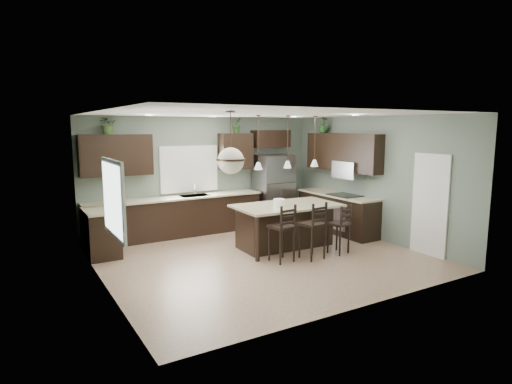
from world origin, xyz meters
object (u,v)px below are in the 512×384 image
(bar_stool_left, at_px, (282,233))
(bar_stool_right, at_px, (339,229))
(serving_dish, at_px, (279,202))
(refrigerator, at_px, (273,190))
(bar_stool_center, at_px, (312,230))
(kitchen_island, at_px, (287,226))
(plant_back_left, at_px, (108,124))

(bar_stool_left, xyz_separation_m, bar_stool_right, (1.30, -0.15, -0.06))
(bar_stool_left, bearing_deg, serving_dish, 53.85)
(refrigerator, bearing_deg, bar_stool_center, -108.50)
(bar_stool_left, distance_m, bar_stool_right, 1.30)
(serving_dish, xyz_separation_m, bar_stool_center, (0.15, -0.93, -0.43))
(serving_dish, height_order, bar_stool_center, bar_stool_center)
(refrigerator, bearing_deg, kitchen_island, -115.24)
(bar_stool_right, distance_m, plant_back_left, 5.33)
(refrigerator, height_order, serving_dish, refrigerator)
(kitchen_island, xyz_separation_m, bar_stool_right, (0.64, -0.92, 0.04))
(bar_stool_left, relative_size, bar_stool_right, 1.11)
(kitchen_island, xyz_separation_m, bar_stool_left, (-0.66, -0.78, 0.10))
(bar_stool_left, bearing_deg, plant_back_left, 124.07)
(serving_dish, bearing_deg, plant_back_left, 143.24)
(plant_back_left, bearing_deg, bar_stool_center, -45.38)
(bar_stool_left, distance_m, plant_back_left, 4.38)
(bar_stool_right, relative_size, plant_back_left, 2.21)
(kitchen_island, distance_m, serving_dish, 0.57)
(refrigerator, xyz_separation_m, kitchen_island, (-0.91, -1.93, -0.46))
(bar_stool_center, bearing_deg, kitchen_island, 81.75)
(kitchen_island, relative_size, serving_dish, 9.21)
(plant_back_left, bearing_deg, refrigerator, -3.74)
(serving_dish, relative_size, plant_back_left, 0.52)
(bar_stool_right, bearing_deg, kitchen_island, 112.48)
(kitchen_island, distance_m, plant_back_left, 4.39)
(serving_dish, bearing_deg, refrigerator, 60.03)
(kitchen_island, distance_m, bar_stool_right, 1.12)
(kitchen_island, relative_size, plant_back_left, 4.82)
(refrigerator, bearing_deg, serving_dish, -119.97)
(plant_back_left, bearing_deg, serving_dish, -36.76)
(bar_stool_left, bearing_deg, kitchen_island, 43.94)
(refrigerator, height_order, bar_stool_center, refrigerator)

